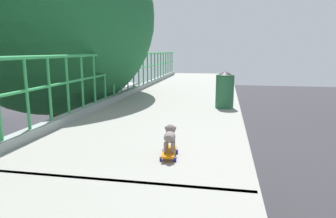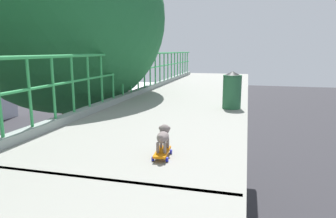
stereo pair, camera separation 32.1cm
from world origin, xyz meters
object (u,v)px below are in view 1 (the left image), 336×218
object	(u,v)px
city_bus	(110,102)
small_dog	(170,135)
litter_bin	(225,89)
car_green_fifth	(22,218)
car_red_taxi_sixth	(13,166)
car_black_seventh	(101,155)
toy_skateboard	(169,152)

from	to	relation	value
city_bus	small_dog	bearing A→B (deg)	-66.63
litter_bin	car_green_fifth	bearing A→B (deg)	162.78
car_red_taxi_sixth	city_bus	world-z (taller)	city_bus
small_dog	litter_bin	xyz separation A→B (m)	(0.63, 3.29, 0.16)
car_black_seventh	small_dog	size ratio (longest dim) A/B	11.89
car_red_taxi_sixth	toy_skateboard	size ratio (longest dim) A/B	9.16
toy_skateboard	car_green_fifth	bearing A→B (deg)	139.46
car_green_fifth	car_red_taxi_sixth	size ratio (longest dim) A/B	1.04
city_bus	small_dog	distance (m)	25.96
car_green_fifth	city_bus	bearing A→B (deg)	101.55
city_bus	toy_skateboard	world-z (taller)	toy_skateboard
city_bus	toy_skateboard	distance (m)	25.99
litter_bin	car_black_seventh	bearing A→B (deg)	127.65
car_red_taxi_sixth	small_dog	xyz separation A→B (m)	(10.19, -9.80, 4.96)
car_green_fifth	car_black_seventh	bearing A→B (deg)	88.64
car_black_seventh	litter_bin	world-z (taller)	litter_bin
car_red_taxi_sixth	car_black_seventh	bearing A→B (deg)	33.08
car_green_fifth	city_bus	distance (m)	18.48
car_red_taxi_sixth	toy_skateboard	xyz separation A→B (m)	(10.19, -9.85, 4.77)
small_dog	litter_bin	world-z (taller)	litter_bin
car_red_taxi_sixth	city_bus	size ratio (longest dim) A/B	0.38
car_green_fifth	small_dog	bearing A→B (deg)	-40.25
city_bus	toy_skateboard	size ratio (longest dim) A/B	24.32
car_red_taxi_sixth	small_dog	size ratio (longest dim) A/B	10.60
toy_skateboard	city_bus	bearing A→B (deg)	113.33
car_red_taxi_sixth	car_black_seventh	distance (m)	4.61
car_green_fifth	litter_bin	xyz separation A→B (m)	(7.12, -2.21, 5.18)
toy_skateboard	small_dog	xyz separation A→B (m)	(-0.00, 0.06, 0.19)
toy_skateboard	litter_bin	bearing A→B (deg)	79.43
car_green_fifth	toy_skateboard	bearing A→B (deg)	-40.54
car_red_taxi_sixth	litter_bin	distance (m)	13.62
car_green_fifth	car_red_taxi_sixth	distance (m)	5.67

